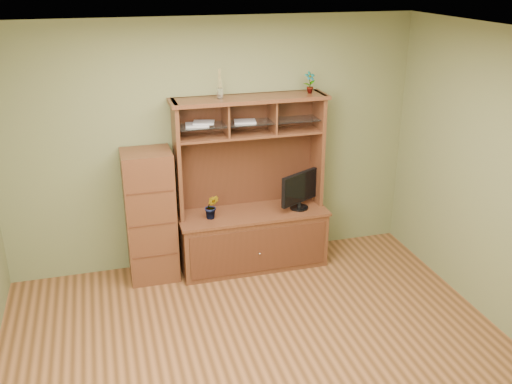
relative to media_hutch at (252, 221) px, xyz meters
name	(u,v)px	position (x,y,z in m)	size (l,w,h in m)	color
room	(266,219)	(-0.36, -1.73, 0.83)	(4.54, 4.04, 2.74)	#4F2F16
media_hutch	(252,221)	(0.00, 0.00, 0.00)	(1.66, 0.61, 1.90)	#422412
monitor	(300,190)	(0.52, -0.08, 0.35)	(0.48, 0.29, 0.42)	black
orchid_plant	(212,207)	(-0.46, -0.08, 0.27)	(0.15, 0.12, 0.27)	#31551D
top_plant	(310,82)	(0.66, 0.08, 1.49)	(0.12, 0.08, 0.23)	#3C6523
reed_diffuser	(220,87)	(-0.31, 0.08, 1.50)	(0.06, 0.06, 0.30)	silver
magazines	(215,123)	(-0.37, 0.08, 1.13)	(0.76, 0.22, 0.04)	silver
side_cabinet	(150,216)	(-1.10, 0.02, 0.19)	(0.51, 0.46, 1.42)	#422412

